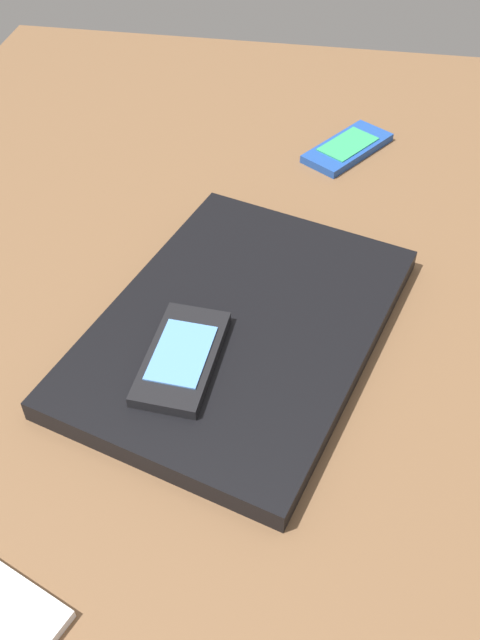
# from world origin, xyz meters

# --- Properties ---
(desk_surface) EXTENTS (1.20, 0.80, 0.03)m
(desk_surface) POSITION_xyz_m (0.00, 0.00, 0.01)
(desk_surface) COLOR brown
(desk_surface) RESTS_ON ground
(laptop_closed) EXTENTS (0.36, 0.30, 0.02)m
(laptop_closed) POSITION_xyz_m (-0.00, -0.04, 0.04)
(laptop_closed) COLOR black
(laptop_closed) RESTS_ON desk_surface
(cell_phone_on_laptop) EXTENTS (0.11, 0.06, 0.01)m
(cell_phone_on_laptop) POSITION_xyz_m (-0.06, -0.01, 0.05)
(cell_phone_on_laptop) COLOR black
(cell_phone_on_laptop) RESTS_ON laptop_closed
(cell_phone_on_desk) EXTENTS (0.12, 0.10, 0.01)m
(cell_phone_on_desk) POSITION_xyz_m (0.32, -0.12, 0.03)
(cell_phone_on_desk) COLOR #1E479E
(cell_phone_on_desk) RESTS_ON desk_surface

